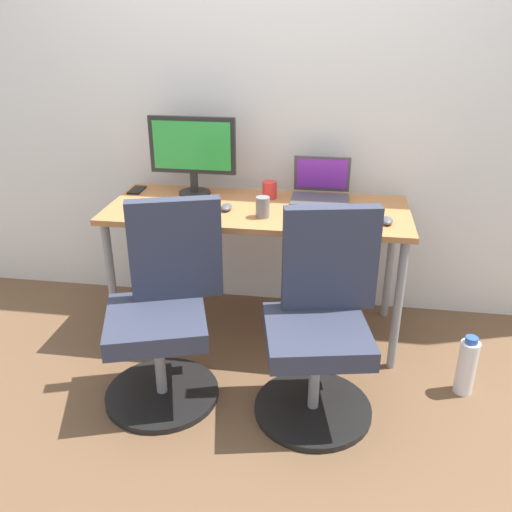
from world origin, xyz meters
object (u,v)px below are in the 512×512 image
office_chair_left (164,314)px  open_laptop (321,189)px  coffee_mug (270,190)px  water_bottle_on_floor (467,366)px  desktop_monitor (193,150)px  office_chair_right (320,326)px

office_chair_left → open_laptop: (0.66, 0.80, 0.38)m
office_chair_left → coffee_mug: 0.95m
water_bottle_on_floor → coffee_mug: size_ratio=3.37×
desktop_monitor → coffee_mug: 0.48m
office_chair_right → coffee_mug: size_ratio=10.22×
office_chair_right → open_laptop: bearing=93.6°
water_bottle_on_floor → desktop_monitor: (-1.46, 0.60, 0.85)m
office_chair_left → water_bottle_on_floor: bearing=7.8°
office_chair_left → office_chair_right: bearing=0.1°
office_chair_left → coffee_mug: bearing=63.8°
office_chair_right → desktop_monitor: (-0.76, 0.79, 0.57)m
water_bottle_on_floor → open_laptop: size_ratio=1.00×
desktop_monitor → open_laptop: size_ratio=1.55×
coffee_mug → office_chair_right: bearing=-67.0°
desktop_monitor → office_chair_right: bearing=-46.0°
office_chair_right → coffee_mug: bearing=113.0°
office_chair_left → coffee_mug: size_ratio=10.22×
open_laptop → coffee_mug: 0.28m
office_chair_left → coffee_mug: (0.38, 0.78, 0.37)m
open_laptop → coffee_mug: (-0.28, -0.02, -0.01)m
desktop_monitor → coffee_mug: bearing=-0.9°
office_chair_left → open_laptop: 1.11m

